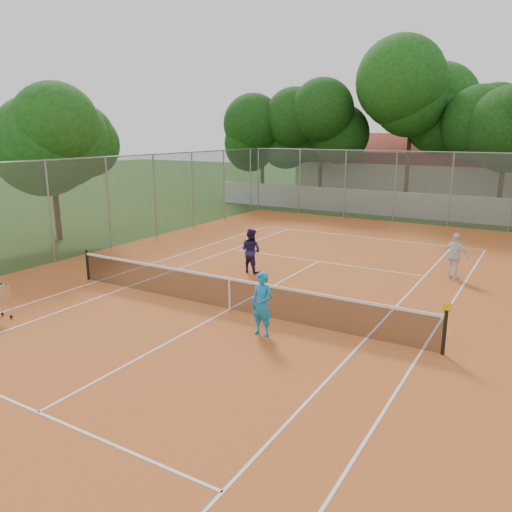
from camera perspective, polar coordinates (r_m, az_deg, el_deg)
The scene contains 11 objects.
ground at distance 14.65m, azimuth -3.01°, elevation -6.17°, with size 120.00×120.00×0.00m, color #1A3D10.
court_pad at distance 14.64m, azimuth -3.01°, elevation -6.13°, with size 18.00×34.00×0.02m, color #BE5C25.
court_lines at distance 14.64m, azimuth -3.01°, elevation -6.09°, with size 10.98×23.78×0.01m, color white.
tennis_net at distance 14.48m, azimuth -3.03°, elevation -4.28°, with size 11.88×0.10×0.98m, color black.
perimeter_fence at distance 14.08m, azimuth -3.11°, elevation 1.49°, with size 18.00×34.00×4.00m, color slate.
boundary_wall at distance 31.66m, azimuth 16.43°, elevation 5.65°, with size 26.00×0.30×1.50m, color silver.
clubhouse at distance 41.66m, azimuth 17.40°, elevation 9.48°, with size 16.40×9.00×4.40m, color beige.
tropical_trees at distance 34.29m, azimuth 18.23°, elevation 13.26°, with size 29.00×19.00×10.00m, color black.
player_near at distance 12.56m, azimuth 0.70°, elevation -5.52°, with size 0.61×0.40×1.66m, color #1785CB.
player_far_left at distance 18.20m, azimuth -0.59°, elevation 0.62°, with size 0.79×0.61×1.62m, color #221A50.
player_far_right at distance 18.77m, azimuth 21.79°, elevation 0.00°, with size 0.95×0.39×1.62m, color white.
Camera 1 is at (7.65, -11.42, 5.05)m, focal length 35.00 mm.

